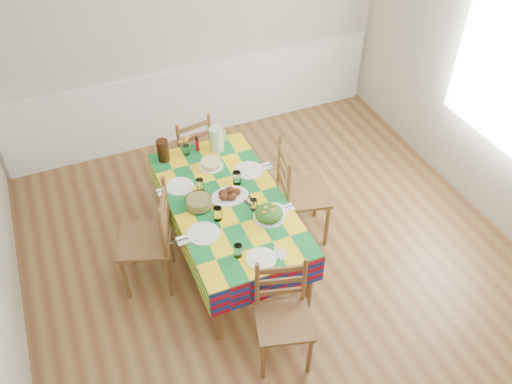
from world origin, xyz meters
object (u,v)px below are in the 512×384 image
(dining_table, at_px, (228,207))
(chair_left, at_px, (151,240))
(meat_platter, at_px, (229,195))
(chair_right, at_px, (299,194))
(green_pitcher, at_px, (216,139))
(chair_near, at_px, (283,317))
(tea_pitcher, at_px, (163,151))
(chair_far, at_px, (191,150))

(dining_table, distance_m, chair_left, 0.72)
(meat_platter, xyz_separation_m, chair_right, (0.68, -0.02, -0.21))
(meat_platter, bearing_deg, chair_right, -1.83)
(green_pitcher, distance_m, chair_near, 1.90)
(dining_table, bearing_deg, chair_right, 0.90)
(tea_pitcher, relative_size, chair_far, 0.24)
(meat_platter, distance_m, tea_pitcher, 0.83)
(dining_table, distance_m, chair_far, 1.15)
(dining_table, xyz_separation_m, chair_left, (-0.72, -0.02, -0.11))
(tea_pitcher, height_order, chair_near, chair_near)
(chair_near, distance_m, chair_right, 1.35)
(dining_table, relative_size, tea_pitcher, 8.14)
(dining_table, relative_size, chair_right, 1.70)
(meat_platter, distance_m, chair_far, 1.14)
(meat_platter, bearing_deg, green_pitcher, 78.89)
(green_pitcher, relative_size, chair_near, 0.25)
(dining_table, xyz_separation_m, chair_near, (0.01, -1.14, -0.16))
(chair_left, bearing_deg, dining_table, 111.01)
(meat_platter, bearing_deg, chair_near, -90.97)
(dining_table, height_order, chair_near, chair_near)
(chair_near, bearing_deg, chair_right, 74.02)
(dining_table, bearing_deg, chair_left, -178.70)
(chair_far, bearing_deg, chair_left, 48.85)
(tea_pitcher, bearing_deg, dining_table, -65.30)
(meat_platter, relative_size, green_pitcher, 1.44)
(tea_pitcher, bearing_deg, chair_near, -79.17)
(meat_platter, bearing_deg, chair_left, -176.22)
(green_pitcher, relative_size, tea_pitcher, 1.08)
(dining_table, height_order, chair_right, chair_right)
(green_pitcher, height_order, chair_right, chair_right)
(meat_platter, xyz_separation_m, chair_far, (-0.02, 1.10, -0.28))
(chair_far, bearing_deg, chair_near, 81.03)
(chair_left, bearing_deg, chair_right, 110.81)
(chair_right, bearing_deg, chair_left, 104.33)
(tea_pitcher, xyz_separation_m, chair_far, (0.36, 0.37, -0.37))
(dining_table, relative_size, meat_platter, 5.23)
(green_pitcher, xyz_separation_m, chair_near, (-0.16, -1.86, -0.36))
(chair_near, relative_size, chair_far, 1.04)
(chair_left, bearing_deg, tea_pitcher, 174.82)
(meat_platter, relative_size, tea_pitcher, 1.56)
(meat_platter, height_order, chair_far, chair_far)
(meat_platter, relative_size, chair_far, 0.38)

